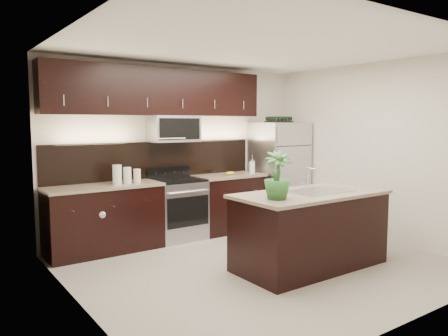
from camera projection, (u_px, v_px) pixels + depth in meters
name	position (u px, v px, depth m)	size (l,w,h in m)	color
ground	(261.00, 265.00, 5.54)	(4.50, 4.50, 0.00)	gray
room_walls	(257.00, 131.00, 5.26)	(4.52, 4.02, 2.71)	beige
counter_run	(166.00, 210.00, 6.60)	(3.51, 0.65, 0.94)	black
upper_fixtures	(161.00, 100.00, 6.56)	(3.49, 0.40, 1.66)	black
island	(310.00, 230.00, 5.42)	(1.96, 0.96, 0.94)	black
sink_faucet	(319.00, 190.00, 5.46)	(0.84, 0.50, 0.28)	silver
refrigerator	(278.00, 173.00, 7.78)	(0.87, 0.78, 1.79)	#B2B2B7
wine_rack	(279.00, 120.00, 7.68)	(0.44, 0.27, 0.10)	black
plant	(277.00, 175.00, 4.88)	(0.30, 0.30, 0.54)	#275C25
canisters	(125.00, 175.00, 6.12)	(0.41, 0.13, 0.27)	silver
french_press	(252.00, 166.00, 7.43)	(0.10, 0.10, 0.30)	silver
bananas	(228.00, 174.00, 7.11)	(0.17, 0.13, 0.05)	yellow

